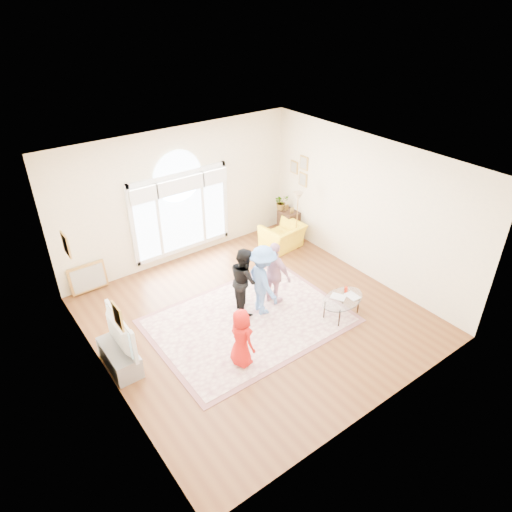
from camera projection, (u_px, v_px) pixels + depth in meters
ground at (256, 317)px, 9.29m from camera, size 6.00×6.00×0.00m
room_shell at (183, 200)px, 10.43m from camera, size 6.00×6.00×6.00m
area_rug at (249, 321)px, 9.16m from camera, size 3.60×2.60×0.02m
rug_border at (249, 321)px, 9.16m from camera, size 3.80×2.80×0.01m
tv_console at (120, 357)px, 7.98m from camera, size 0.45×1.00×0.42m
television at (115, 333)px, 7.71m from camera, size 0.18×1.15×0.66m
coffee_table at (342, 299)px, 9.12m from camera, size 1.10×0.78×0.54m
armchair at (283, 236)px, 11.56m from camera, size 1.06×0.95×0.63m
side_cabinet at (288, 223)px, 12.11m from camera, size 0.40×0.50×0.70m
floor_lamp at (298, 201)px, 11.08m from camera, size 0.25×0.25×1.51m
plant_pedestal at (281, 221)px, 12.23m from camera, size 0.20×0.20×0.70m
potted_plant at (281, 202)px, 11.94m from camera, size 0.42×0.38×0.42m
leaning_picture at (91, 291)px, 10.06m from camera, size 0.80×0.14×0.62m
child_red at (241, 338)px, 7.85m from camera, size 0.41×0.58×1.14m
child_black at (245, 280)px, 9.13m from camera, size 0.74×0.83×1.42m
child_pink at (274, 274)px, 9.33m from camera, size 0.51×0.88×1.41m
child_blue at (263, 280)px, 9.04m from camera, size 0.71×1.05×1.51m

